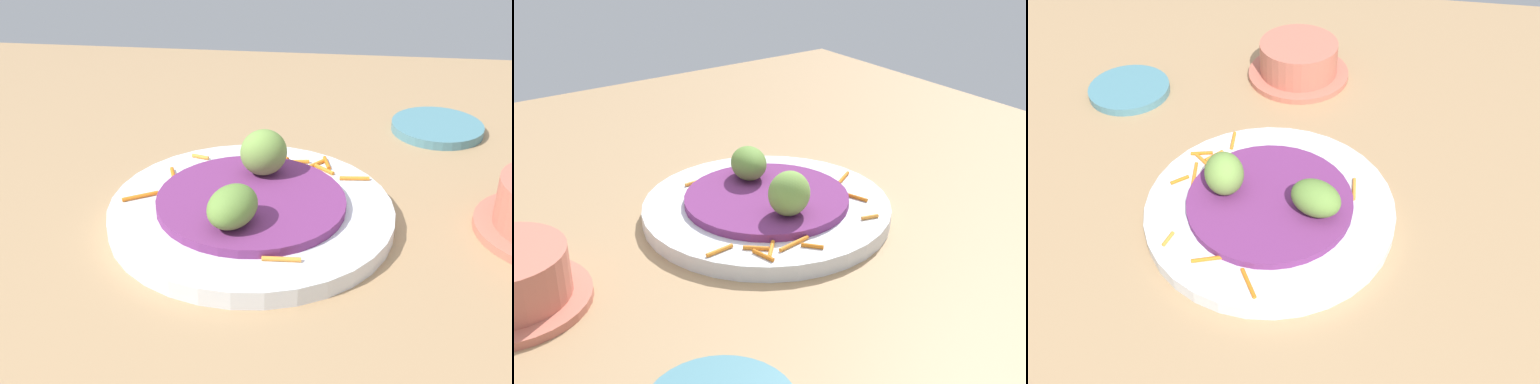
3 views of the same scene
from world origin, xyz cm
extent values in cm
cube|color=tan|center=(0.00, 0.00, 1.00)|extent=(110.00, 110.00, 2.00)
cylinder|color=silver|center=(-2.14, -0.68, 2.85)|extent=(26.96, 26.96, 1.71)
cylinder|color=#702D6B|center=(-2.14, -0.68, 4.15)|extent=(17.86, 17.86, 0.88)
cylinder|color=orange|center=(-11.37, 2.55, 3.91)|extent=(0.95, 3.78, 0.40)
cylinder|color=orange|center=(-6.79, -9.18, 3.91)|extent=(3.33, 1.43, 0.40)
cylinder|color=orange|center=(-9.96, 6.03, 3.91)|extent=(1.93, 2.14, 0.40)
cylinder|color=orange|center=(-8.35, 9.11, 3.91)|extent=(0.65, 3.01, 0.40)
cylinder|color=orange|center=(-11.50, 6.25, 3.91)|extent=(2.59, 0.94, 0.40)
cylinder|color=orange|center=(-11.01, 5.00, 3.91)|extent=(2.47, 2.28, 0.40)
cylinder|color=orange|center=(6.66, 2.91, 3.91)|extent=(0.54, 3.29, 0.40)
cylinder|color=orange|center=(-12.77, 1.39, 3.91)|extent=(1.91, 1.72, 0.40)
cylinder|color=orange|center=(-11.45, -7.26, 3.91)|extent=(0.88, 1.92, 0.40)
cylinder|color=orange|center=(-2.33, -11.44, 3.91)|extent=(2.15, 3.26, 0.40)
ellipsoid|color=#759E47|center=(-7.11, 0.33, 6.91)|extent=(5.71, 5.98, 4.64)
ellipsoid|color=olive|center=(2.84, -1.68, 6.40)|extent=(6.62, 5.86, 3.63)
cylinder|color=teal|center=(-25.42, 19.48, 2.54)|extent=(11.06, 11.06, 1.08)
cylinder|color=#C66B56|center=(-2.86, 27.32, 2.40)|extent=(14.35, 14.35, 0.80)
cylinder|color=#C66B56|center=(-2.86, 27.32, 5.03)|extent=(10.95, 10.95, 4.46)
camera|label=1|loc=(52.58, 5.99, 35.89)|focal=47.43mm
camera|label=2|loc=(-57.10, 37.66, 36.57)|focal=48.09mm
camera|label=3|loc=(5.99, -43.19, 47.69)|focal=40.21mm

